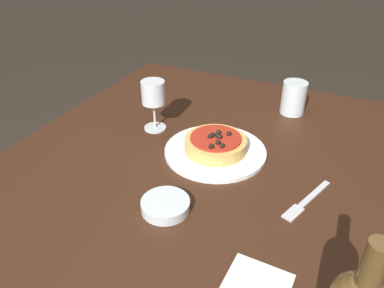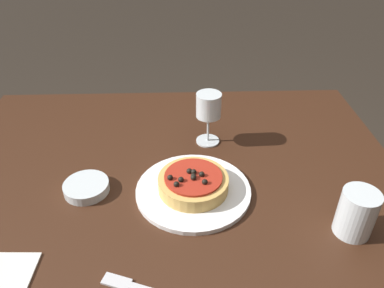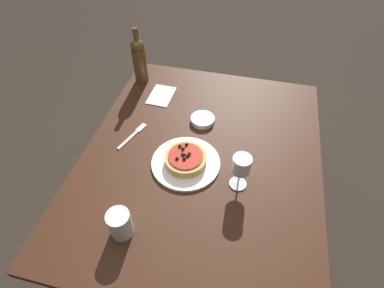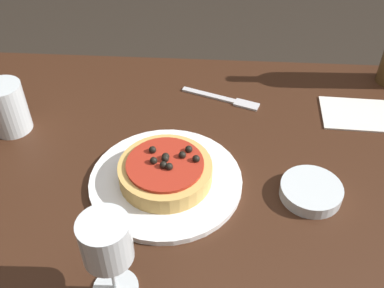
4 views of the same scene
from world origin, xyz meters
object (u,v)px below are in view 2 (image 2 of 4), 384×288
Objects in this scene: pizza at (193,182)px; dinner_plate at (193,190)px; water_cup at (356,213)px; side_bowl at (86,187)px; wine_glass at (209,108)px; dining_table at (172,204)px.

dinner_plate is at bearing 44.78° from pizza.
water_cup is 0.98× the size of side_bowl.
side_bowl is (-0.27, 0.01, 0.01)m from dinner_plate.
pizza is at bearing -135.22° from dinner_plate.
water_cup is (0.35, -0.14, 0.02)m from pizza.
pizza is at bearing -103.02° from wine_glass.
pizza reaches higher than dinner_plate.
wine_glass is 1.41× the size of side_bowl.
water_cup reaches higher than dining_table.
pizza is (0.06, -0.05, 0.12)m from dining_table.
water_cup is (0.35, -0.14, 0.05)m from dinner_plate.
pizza is at bearing -3.12° from side_bowl.
wine_glass is at bearing 57.97° from dining_table.
dinner_plate is 2.60× the size of water_cup.
water_cup reaches higher than side_bowl.
wine_glass is (0.05, 0.23, 0.11)m from dinner_plate.
water_cup is at bearing -14.15° from side_bowl.
pizza is 1.09× the size of wine_glass.
wine_glass reaches higher than pizza.
dinner_plate reaches higher than dining_table.
water_cup is at bearing -51.27° from wine_glass.
water_cup is (0.40, -0.19, 0.14)m from dining_table.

